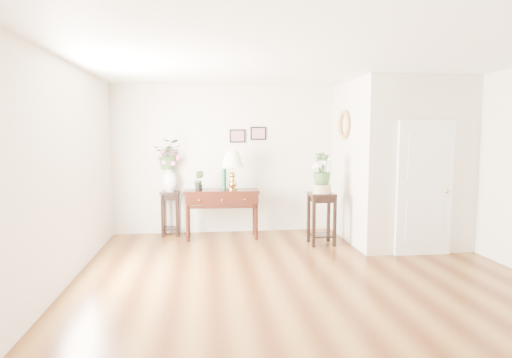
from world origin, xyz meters
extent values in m
cube|color=brown|center=(0.00, 0.00, 0.00)|extent=(6.00, 5.50, 0.02)
cube|color=white|center=(0.00, 0.00, 2.80)|extent=(6.00, 5.50, 0.02)
cube|color=beige|center=(0.00, 2.75, 1.40)|extent=(6.00, 0.02, 2.80)
cube|color=beige|center=(0.00, -2.75, 1.40)|extent=(6.00, 0.02, 2.80)
cube|color=beige|center=(-3.00, 0.00, 1.40)|extent=(0.02, 5.50, 2.80)
cube|color=beige|center=(2.10, 1.77, 1.40)|extent=(1.80, 1.95, 2.80)
cube|color=white|center=(2.10, 0.78, 1.05)|extent=(0.90, 0.05, 2.10)
cube|color=black|center=(-0.65, 2.73, 1.85)|extent=(0.30, 0.02, 0.25)
cube|color=black|center=(-0.25, 2.73, 1.90)|extent=(0.30, 0.02, 0.25)
torus|color=tan|center=(1.16, 1.90, 2.05)|extent=(0.07, 0.51, 0.51)
cube|color=black|center=(-0.98, 2.21, 0.44)|extent=(1.35, 0.50, 0.89)
cube|color=#B08638|center=(-0.79, 2.21, 1.24)|extent=(0.45, 0.45, 0.71)
cylinder|color=#0E3A1D|center=(-0.93, 2.21, 1.06)|extent=(0.08, 0.08, 0.38)
imported|color=#325429|center=(-1.39, 2.21, 1.06)|extent=(0.22, 0.20, 0.34)
cube|color=black|center=(-1.93, 2.57, 0.41)|extent=(0.36, 0.36, 0.83)
imported|color=#325429|center=(-1.93, 2.57, 1.51)|extent=(0.56, 0.51, 0.56)
cube|color=black|center=(0.70, 1.60, 0.44)|extent=(0.43, 0.43, 0.89)
cylinder|color=beige|center=(0.70, 1.60, 0.97)|extent=(0.42, 0.42, 0.14)
imported|color=#325429|center=(0.70, 1.60, 1.29)|extent=(0.36, 0.36, 0.56)
camera|label=1|loc=(-1.28, -5.42, 1.88)|focal=30.00mm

